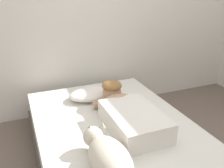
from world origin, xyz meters
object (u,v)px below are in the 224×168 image
person_lying (127,112)px  dog (108,156)px  cell_phone (157,131)px  pillow (93,94)px  bed (114,140)px  coffee_cup (114,98)px

person_lying → dog: bearing=-127.1°
person_lying → cell_phone: person_lying is taller
pillow → dog: (-0.24, -1.08, 0.05)m
dog → person_lying: bearing=52.9°
bed → coffee_cup: size_ratio=15.51×
dog → pillow: bearing=77.4°
person_lying → dog: 0.62m
bed → pillow: 0.60m
bed → cell_phone: (0.29, -0.27, 0.20)m
dog → coffee_cup: bearing=65.1°
coffee_cup → bed: bearing=-112.9°
bed → person_lying: bearing=-20.2°
person_lying → cell_phone: bearing=-52.7°
person_lying → cell_phone: size_ratio=6.57×
pillow → dog: bearing=-102.6°
pillow → coffee_cup: pillow is taller
dog → coffee_cup: dog is taller
bed → dog: (-0.27, -0.54, 0.30)m
pillow → person_lying: 0.60m
cell_phone → coffee_cup: bearing=99.4°
person_lying → bed: bearing=159.8°
coffee_cup → pillow: bearing=144.7°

